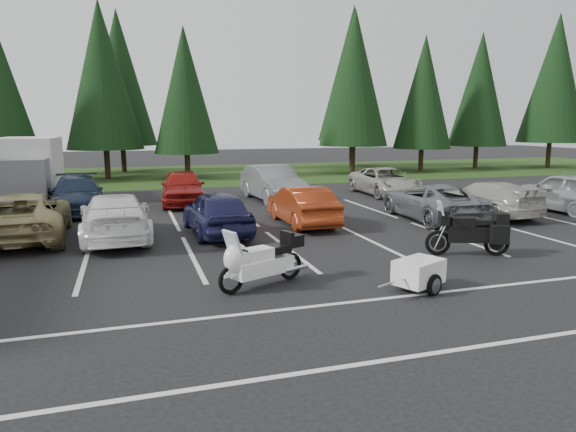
% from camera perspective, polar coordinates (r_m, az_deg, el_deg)
% --- Properties ---
extents(ground, '(120.00, 120.00, 0.00)m').
position_cam_1_polar(ground, '(13.41, -0.63, -4.92)').
color(ground, black).
rests_on(ground, ground).
extents(grass_strip, '(80.00, 16.00, 0.01)m').
position_cam_1_polar(grass_strip, '(36.76, -11.47, 4.52)').
color(grass_strip, '#1E3410').
rests_on(grass_strip, ground).
extents(lake_water, '(70.00, 50.00, 0.02)m').
position_cam_1_polar(lake_water, '(67.94, -10.85, 7.03)').
color(lake_water, gray).
rests_on(lake_water, ground).
extents(box_truck, '(2.40, 5.60, 2.90)m').
position_cam_1_polar(box_truck, '(25.36, -27.07, 4.43)').
color(box_truck, silver).
rests_on(box_truck, ground).
extents(stall_markings, '(32.00, 16.00, 0.01)m').
position_cam_1_polar(stall_markings, '(15.28, -2.79, -3.04)').
color(stall_markings, silver).
rests_on(stall_markings, ground).
extents(conifer_3, '(3.87, 3.87, 9.02)m').
position_cam_1_polar(conifer_3, '(34.53, -29.30, 11.85)').
color(conifer_3, '#332316').
rests_on(conifer_3, ground).
extents(conifer_4, '(4.80, 4.80, 11.17)m').
position_cam_1_polar(conifer_4, '(35.46, -19.98, 14.49)').
color(conifer_4, '#332316').
rests_on(conifer_4, ground).
extents(conifer_5, '(4.14, 4.14, 9.63)m').
position_cam_1_polar(conifer_5, '(34.28, -11.38, 13.54)').
color(conifer_5, '#332316').
rests_on(conifer_5, ground).
extents(conifer_6, '(4.93, 4.93, 11.48)m').
position_cam_1_polar(conifer_6, '(38.05, 7.40, 14.93)').
color(conifer_6, '#332316').
rests_on(conifer_6, ground).
extents(conifer_7, '(4.27, 4.27, 9.94)m').
position_cam_1_polar(conifer_7, '(40.32, 14.87, 13.13)').
color(conifer_7, '#332316').
rests_on(conifer_7, ground).
extents(conifer_8, '(4.53, 4.53, 10.56)m').
position_cam_1_polar(conifer_8, '(44.12, 20.55, 13.01)').
color(conifer_8, '#332316').
rests_on(conifer_8, ground).
extents(conifer_9, '(5.19, 5.19, 12.10)m').
position_cam_1_polar(conifer_9, '(47.11, 27.56, 13.40)').
color(conifer_9, '#332316').
rests_on(conifer_9, ground).
extents(conifer_back_b, '(4.97, 4.97, 11.58)m').
position_cam_1_polar(conifer_back_b, '(40.04, -18.25, 14.36)').
color(conifer_back_b, '#332316').
rests_on(conifer_back_b, ground).
extents(conifer_back_c, '(5.50, 5.50, 12.81)m').
position_cam_1_polar(conifer_back_c, '(43.21, 7.23, 15.39)').
color(conifer_back_c, '#332316').
rests_on(conifer_back_c, ground).
extents(car_near_2, '(2.65, 5.35, 1.46)m').
position_cam_1_polar(car_near_2, '(17.59, -27.22, -0.01)').
color(car_near_2, '#968857').
rests_on(car_near_2, ground).
extents(car_near_3, '(2.17, 4.97, 1.42)m').
position_cam_1_polar(car_near_3, '(16.50, -18.65, -0.08)').
color(car_near_3, white).
rests_on(car_near_3, ground).
extents(car_near_4, '(1.91, 4.28, 1.43)m').
position_cam_1_polar(car_near_4, '(16.56, -7.93, 0.41)').
color(car_near_4, '#1B1C45').
rests_on(car_near_4, ground).
extents(car_near_5, '(1.48, 4.14, 1.36)m').
position_cam_1_polar(car_near_5, '(18.04, 1.58, 1.19)').
color(car_near_5, '#993213').
rests_on(car_near_5, ground).
extents(car_near_6, '(2.53, 5.00, 1.36)m').
position_cam_1_polar(car_near_6, '(19.77, 15.69, 1.60)').
color(car_near_6, slate).
rests_on(car_near_6, ground).
extents(car_near_7, '(2.32, 4.75, 1.33)m').
position_cam_1_polar(car_near_7, '(21.27, 21.20, 1.84)').
color(car_near_7, '#B1AEA2').
rests_on(car_near_7, ground).
extents(car_near_8, '(2.08, 4.84, 1.63)m').
position_cam_1_polar(car_near_8, '(23.38, 28.51, 2.35)').
color(car_near_8, '#9F9FA3').
rests_on(car_near_8, ground).
extents(car_far_1, '(2.31, 5.01, 1.42)m').
position_cam_1_polar(car_far_1, '(22.31, -22.40, 2.23)').
color(car_far_1, '#172239').
rests_on(car_far_1, ground).
extents(car_far_2, '(2.15, 4.63, 1.53)m').
position_cam_1_polar(car_far_2, '(23.07, -11.59, 3.17)').
color(car_far_2, maroon).
rests_on(car_far_2, ground).
extents(car_far_3, '(2.13, 5.03, 1.62)m').
position_cam_1_polar(car_far_3, '(23.74, -1.71, 3.66)').
color(car_far_3, slate).
rests_on(car_far_3, ground).
extents(car_far_4, '(2.39, 4.94, 1.36)m').
position_cam_1_polar(car_far_4, '(26.10, 10.76, 3.80)').
color(car_far_4, '#A7A499').
rests_on(car_far_4, ground).
extents(touring_motorcycle, '(2.57, 1.66, 1.37)m').
position_cam_1_polar(touring_motorcycle, '(11.13, -2.90, -4.46)').
color(touring_motorcycle, white).
rests_on(touring_motorcycle, ground).
extents(cargo_trailer, '(1.71, 1.39, 0.69)m').
position_cam_1_polar(cargo_trailer, '(11.28, 14.30, -6.36)').
color(cargo_trailer, white).
rests_on(cargo_trailer, ground).
extents(adventure_motorcycle, '(2.63, 1.64, 1.51)m').
position_cam_1_polar(adventure_motorcycle, '(14.53, 19.39, -1.27)').
color(adventure_motorcycle, black).
rests_on(adventure_motorcycle, ground).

